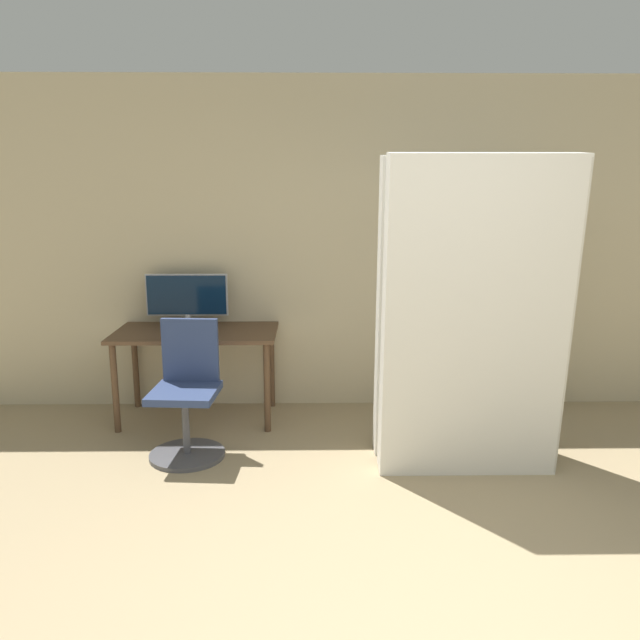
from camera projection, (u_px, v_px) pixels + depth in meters
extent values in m
cube|color=#C6B793|center=(375.00, 247.00, 5.15)|extent=(8.00, 0.06, 2.70)
cube|color=brown|center=(196.00, 333.00, 4.90)|extent=(1.27, 0.68, 0.03)
cylinder|color=brown|center=(115.00, 388.00, 4.70)|extent=(0.05, 0.05, 0.70)
cylinder|color=brown|center=(267.00, 388.00, 4.71)|extent=(0.05, 0.05, 0.70)
cylinder|color=brown|center=(136.00, 367.00, 5.24)|extent=(0.05, 0.05, 0.70)
cylinder|color=brown|center=(272.00, 367.00, 5.26)|extent=(0.05, 0.05, 0.70)
cylinder|color=#B7B7BC|center=(188.00, 324.00, 5.08)|extent=(0.25, 0.25, 0.02)
cylinder|color=#B7B7BC|center=(188.00, 319.00, 5.07)|extent=(0.04, 0.04, 0.08)
cube|color=#B7B7BC|center=(187.00, 295.00, 5.04)|extent=(0.66, 0.02, 0.34)
cube|color=#0A1E38|center=(187.00, 295.00, 5.03)|extent=(0.64, 0.03, 0.32)
cylinder|color=#4C4C51|center=(187.00, 455.00, 4.33)|extent=(0.52, 0.52, 0.03)
cylinder|color=#4C4C51|center=(186.00, 425.00, 4.28)|extent=(0.05, 0.05, 0.41)
cube|color=navy|center=(184.00, 393.00, 4.23)|extent=(0.47, 0.47, 0.05)
cube|color=navy|center=(190.00, 350.00, 4.38)|extent=(0.40, 0.07, 0.45)
cube|color=beige|center=(448.00, 302.00, 5.09)|extent=(0.02, 0.27, 1.83)
cube|color=beige|center=(550.00, 301.00, 5.10)|extent=(0.02, 0.27, 1.83)
cube|color=beige|center=(494.00, 299.00, 5.22)|extent=(0.86, 0.02, 1.83)
cube|color=beige|center=(492.00, 407.00, 5.29)|extent=(0.82, 0.23, 0.02)
cube|color=beige|center=(495.00, 355.00, 5.19)|extent=(0.82, 0.23, 0.02)
cube|color=beige|center=(499.00, 301.00, 5.09)|extent=(0.82, 0.23, 0.02)
cube|color=beige|center=(502.00, 246.00, 5.00)|extent=(0.82, 0.23, 0.02)
cube|color=beige|center=(506.00, 188.00, 4.90)|extent=(0.82, 0.23, 0.02)
cube|color=orange|center=(447.00, 389.00, 5.23)|extent=(0.02, 0.15, 0.31)
cube|color=red|center=(451.00, 383.00, 5.24)|extent=(0.02, 0.19, 0.40)
cube|color=#232328|center=(454.00, 387.00, 5.24)|extent=(0.03, 0.19, 0.33)
cube|color=silver|center=(459.00, 390.00, 5.22)|extent=(0.03, 0.16, 0.30)
cube|color=#287A38|center=(462.00, 383.00, 5.26)|extent=(0.03, 0.14, 0.38)
cube|color=#1E4C9E|center=(466.00, 390.00, 5.26)|extent=(0.04, 0.18, 0.27)
cube|color=teal|center=(471.00, 389.00, 5.26)|extent=(0.03, 0.19, 0.29)
cube|color=orange|center=(475.00, 389.00, 5.25)|extent=(0.02, 0.20, 0.30)
cube|color=#287A38|center=(451.00, 332.00, 5.14)|extent=(0.04, 0.19, 0.38)
cube|color=#7A2D84|center=(455.00, 334.00, 5.17)|extent=(0.03, 0.16, 0.33)
cube|color=teal|center=(460.00, 333.00, 5.17)|extent=(0.04, 0.13, 0.35)
cube|color=brown|center=(464.00, 331.00, 5.17)|extent=(0.03, 0.17, 0.38)
cube|color=gold|center=(468.00, 336.00, 5.19)|extent=(0.03, 0.15, 0.30)
cube|color=silver|center=(475.00, 338.00, 5.14)|extent=(0.03, 0.15, 0.28)
cube|color=gold|center=(453.00, 282.00, 5.06)|extent=(0.03, 0.18, 0.30)
cube|color=orange|center=(459.00, 281.00, 5.01)|extent=(0.03, 0.13, 0.33)
cube|color=gold|center=(461.00, 283.00, 5.05)|extent=(0.02, 0.18, 0.29)
cube|color=teal|center=(466.00, 281.00, 5.04)|extent=(0.03, 0.19, 0.33)
cube|color=silver|center=(471.00, 281.00, 5.01)|extent=(0.03, 0.15, 0.33)
cube|color=gold|center=(473.00, 282.00, 5.07)|extent=(0.03, 0.17, 0.30)
cube|color=red|center=(479.00, 280.00, 5.04)|extent=(0.03, 0.14, 0.33)
cube|color=red|center=(455.00, 220.00, 4.94)|extent=(0.02, 0.14, 0.39)
cube|color=brown|center=(460.00, 227.00, 4.92)|extent=(0.04, 0.14, 0.28)
cube|color=#287A38|center=(464.00, 222.00, 4.94)|extent=(0.03, 0.17, 0.36)
cube|color=teal|center=(468.00, 221.00, 4.94)|extent=(0.03, 0.17, 0.38)
cube|color=#7A2D84|center=(471.00, 223.00, 4.96)|extent=(0.03, 0.14, 0.34)
cube|color=#232328|center=(476.00, 224.00, 4.97)|extent=(0.03, 0.16, 0.33)
cube|color=red|center=(481.00, 223.00, 4.95)|extent=(0.03, 0.13, 0.34)
cube|color=gold|center=(486.00, 220.00, 4.94)|extent=(0.03, 0.20, 0.39)
cube|color=orange|center=(490.00, 224.00, 4.95)|extent=(0.04, 0.16, 0.32)
cube|color=silver|center=(475.00, 322.00, 3.85)|extent=(1.14, 0.35, 2.04)
cube|color=beige|center=(566.00, 322.00, 3.86)|extent=(0.01, 0.35, 2.00)
cube|color=silver|center=(463.00, 312.00, 4.17)|extent=(1.14, 0.31, 2.04)
cube|color=beige|center=(547.00, 311.00, 4.18)|extent=(0.01, 0.31, 2.00)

